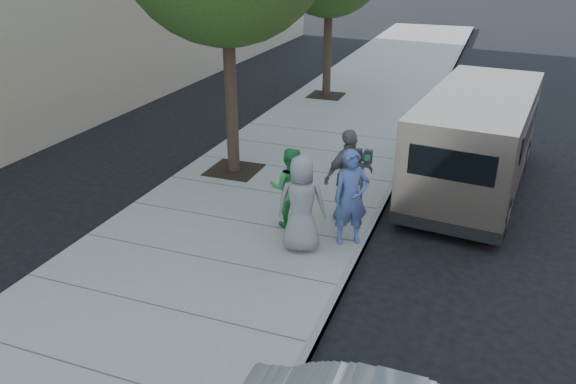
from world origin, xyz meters
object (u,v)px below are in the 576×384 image
at_px(van, 476,139).
at_px(person_green_shirt, 290,188).
at_px(person_gray_shirt, 302,204).
at_px(parking_meter, 362,172).
at_px(person_striped_polo, 349,176).
at_px(person_officer, 351,198).

relative_size(van, person_green_shirt, 3.95).
distance_m(person_green_shirt, person_gray_shirt, 0.92).
distance_m(parking_meter, person_striped_polo, 0.51).
height_order(person_officer, person_striped_polo, person_striped_polo).
bearing_deg(person_green_shirt, person_gray_shirt, 109.03).
bearing_deg(person_striped_polo, parking_meter, 86.45).
xyz_separation_m(person_green_shirt, person_striped_polo, (0.98, 0.64, 0.14)).
relative_size(parking_meter, person_striped_polo, 0.87).
relative_size(van, person_gray_shirt, 3.54).
distance_m(parking_meter, van, 3.60).
bearing_deg(van, person_striped_polo, -121.82).
relative_size(parking_meter, person_officer, 0.91).
relative_size(person_green_shirt, person_striped_polo, 0.85).
bearing_deg(person_gray_shirt, person_green_shirt, -70.10).
height_order(parking_meter, person_gray_shirt, person_gray_shirt).
bearing_deg(person_officer, person_green_shirt, 139.42).
bearing_deg(person_green_shirt, person_officer, 154.87).
relative_size(person_officer, person_gray_shirt, 1.00).
bearing_deg(person_striped_polo, person_green_shirt, -16.21).
bearing_deg(person_green_shirt, parking_meter, 179.57).
bearing_deg(parking_meter, van, 59.03).
bearing_deg(person_gray_shirt, person_officer, -158.23).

